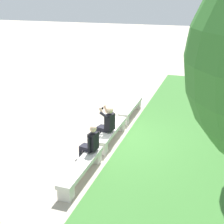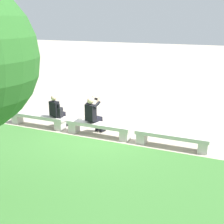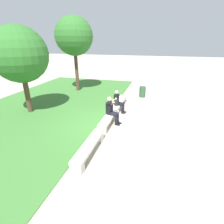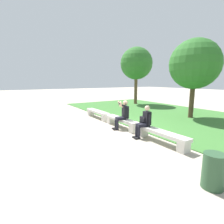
{
  "view_description": "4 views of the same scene",
  "coord_description": "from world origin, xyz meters",
  "px_view_note": "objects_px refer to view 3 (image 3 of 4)",
  "views": [
    {
      "loc": [
        9.14,
        3.14,
        4.78
      ],
      "look_at": [
        -0.48,
        -0.13,
        0.85
      ],
      "focal_mm": 50.0,
      "sensor_mm": 36.0,
      "label": 1
    },
    {
      "loc": [
        -4.37,
        8.83,
        3.79
      ],
      "look_at": [
        -0.39,
        -0.23,
        0.82
      ],
      "focal_mm": 50.0,
      "sensor_mm": 36.0,
      "label": 2
    },
    {
      "loc": [
        -7.31,
        -2.15,
        3.83
      ],
      "look_at": [
        -0.18,
        -0.21,
        0.76
      ],
      "focal_mm": 28.0,
      "sensor_mm": 36.0,
      "label": 3
    },
    {
      "loc": [
        6.64,
        -4.61,
        2.21
      ],
      "look_at": [
        0.43,
        -0.78,
        0.89
      ],
      "focal_mm": 28.0,
      "sensor_mm": 36.0,
      "label": 4
    }
  ],
  "objects_px": {
    "person_distant": "(118,101)",
    "bench_near": "(109,119)",
    "bench_mid": "(120,102)",
    "trash_bin": "(142,92)",
    "bench_main": "(89,147)",
    "person_photographer": "(112,109)",
    "tree_left_background": "(20,55)",
    "tree_right_background": "(74,36)",
    "backpack": "(117,102)"
  },
  "relations": [
    {
      "from": "person_distant",
      "to": "bench_near",
      "type": "bearing_deg",
      "value": 177.78
    },
    {
      "from": "bench_mid",
      "to": "trash_bin",
      "type": "height_order",
      "value": "trash_bin"
    },
    {
      "from": "bench_main",
      "to": "person_distant",
      "type": "bearing_deg",
      "value": -0.9
    },
    {
      "from": "person_photographer",
      "to": "tree_left_background",
      "type": "height_order",
      "value": "tree_left_background"
    },
    {
      "from": "bench_near",
      "to": "bench_mid",
      "type": "height_order",
      "value": "same"
    },
    {
      "from": "bench_main",
      "to": "tree_left_background",
      "type": "relative_size",
      "value": 0.5
    },
    {
      "from": "tree_left_background",
      "to": "tree_right_background",
      "type": "height_order",
      "value": "tree_right_background"
    },
    {
      "from": "backpack",
      "to": "tree_left_background",
      "type": "bearing_deg",
      "value": 103.87
    },
    {
      "from": "bench_main",
      "to": "person_photographer",
      "type": "bearing_deg",
      "value": -1.59
    },
    {
      "from": "bench_mid",
      "to": "tree_left_background",
      "type": "height_order",
      "value": "tree_left_background"
    },
    {
      "from": "bench_main",
      "to": "bench_mid",
      "type": "relative_size",
      "value": 1.0
    },
    {
      "from": "bench_mid",
      "to": "backpack",
      "type": "xyz_separation_m",
      "value": [
        -0.9,
        -0.01,
        0.32
      ]
    },
    {
      "from": "person_photographer",
      "to": "backpack",
      "type": "height_order",
      "value": "person_photographer"
    },
    {
      "from": "bench_mid",
      "to": "person_distant",
      "type": "height_order",
      "value": "person_distant"
    },
    {
      "from": "bench_mid",
      "to": "trash_bin",
      "type": "distance_m",
      "value": 2.67
    },
    {
      "from": "person_distant",
      "to": "person_photographer",
      "type": "bearing_deg",
      "value": -179.61
    },
    {
      "from": "backpack",
      "to": "tree_right_background",
      "type": "xyz_separation_m",
      "value": [
        3.71,
        4.14,
        3.42
      ]
    },
    {
      "from": "bench_main",
      "to": "person_photographer",
      "type": "relative_size",
      "value": 1.71
    },
    {
      "from": "person_photographer",
      "to": "tree_left_background",
      "type": "relative_size",
      "value": 0.29
    },
    {
      "from": "bench_mid",
      "to": "person_photographer",
      "type": "distance_m",
      "value": 2.28
    },
    {
      "from": "bench_mid",
      "to": "person_distant",
      "type": "relative_size",
      "value": 1.79
    },
    {
      "from": "tree_left_background",
      "to": "trash_bin",
      "type": "bearing_deg",
      "value": -52.33
    },
    {
      "from": "bench_near",
      "to": "person_photographer",
      "type": "relative_size",
      "value": 1.71
    },
    {
      "from": "person_photographer",
      "to": "trash_bin",
      "type": "bearing_deg",
      "value": -12.2
    },
    {
      "from": "bench_main",
      "to": "tree_right_background",
      "type": "height_order",
      "value": "tree_right_background"
    },
    {
      "from": "backpack",
      "to": "tree_left_background",
      "type": "relative_size",
      "value": 0.09
    },
    {
      "from": "bench_near",
      "to": "backpack",
      "type": "bearing_deg",
      "value": -0.35
    },
    {
      "from": "bench_near",
      "to": "person_distant",
      "type": "distance_m",
      "value": 1.72
    },
    {
      "from": "bench_main",
      "to": "tree_right_background",
      "type": "xyz_separation_m",
      "value": [
        7.75,
        4.13,
        3.73
      ]
    },
    {
      "from": "person_distant",
      "to": "trash_bin",
      "type": "relative_size",
      "value": 1.68
    },
    {
      "from": "person_photographer",
      "to": "bench_near",
      "type": "bearing_deg",
      "value": 162.47
    },
    {
      "from": "tree_left_background",
      "to": "tree_right_background",
      "type": "distance_m",
      "value": 5.02
    },
    {
      "from": "tree_right_background",
      "to": "person_photographer",
      "type": "bearing_deg",
      "value": -140.19
    },
    {
      "from": "trash_bin",
      "to": "tree_left_background",
      "type": "bearing_deg",
      "value": 127.67
    },
    {
      "from": "bench_main",
      "to": "person_distant",
      "type": "height_order",
      "value": "person_distant"
    },
    {
      "from": "person_photographer",
      "to": "tree_right_background",
      "type": "distance_m",
      "value": 7.35
    },
    {
      "from": "bench_near",
      "to": "trash_bin",
      "type": "bearing_deg",
      "value": -12.46
    },
    {
      "from": "bench_main",
      "to": "bench_near",
      "type": "height_order",
      "value": "same"
    },
    {
      "from": "trash_bin",
      "to": "bench_main",
      "type": "bearing_deg",
      "value": 171.64
    },
    {
      "from": "tree_left_background",
      "to": "bench_main",
      "type": "bearing_deg",
      "value": -120.92
    },
    {
      "from": "trash_bin",
      "to": "backpack",
      "type": "bearing_deg",
      "value": 162.16
    },
    {
      "from": "bench_main",
      "to": "bench_near",
      "type": "relative_size",
      "value": 1.0
    },
    {
      "from": "bench_main",
      "to": "backpack",
      "type": "bearing_deg",
      "value": -0.13
    },
    {
      "from": "person_distant",
      "to": "bench_mid",
      "type": "bearing_deg",
      "value": 4.7
    },
    {
      "from": "bench_mid",
      "to": "person_photographer",
      "type": "relative_size",
      "value": 1.71
    },
    {
      "from": "bench_near",
      "to": "backpack",
      "type": "distance_m",
      "value": 1.6
    },
    {
      "from": "bench_mid",
      "to": "trash_bin",
      "type": "relative_size",
      "value": 3.01
    },
    {
      "from": "person_distant",
      "to": "trash_bin",
      "type": "distance_m",
      "value": 3.4
    },
    {
      "from": "backpack",
      "to": "tree_left_background",
      "type": "xyz_separation_m",
      "value": [
        -1.18,
        4.79,
        2.49
      ]
    },
    {
      "from": "backpack",
      "to": "bench_mid",
      "type": "bearing_deg",
      "value": 0.6
    }
  ]
}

